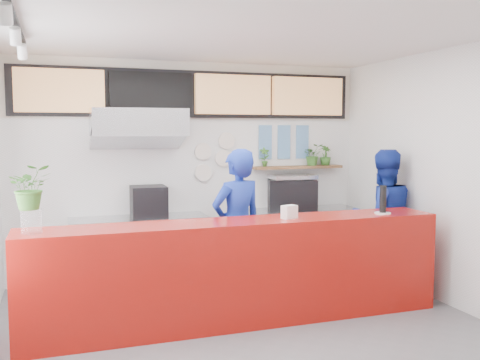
{
  "coord_description": "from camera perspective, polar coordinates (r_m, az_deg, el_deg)",
  "views": [
    {
      "loc": [
        -1.79,
        -4.86,
        2.04
      ],
      "look_at": [
        0.1,
        0.7,
        1.5
      ],
      "focal_mm": 40.0,
      "sensor_mm": 36.0,
      "label": 1
    }
  ],
  "objects": [
    {
      "name": "floor",
      "position": [
        5.57,
        1.41,
        -16.25
      ],
      "size": [
        5.0,
        5.0,
        0.0
      ],
      "primitive_type": "plane",
      "color": "slate",
      "rests_on": "ground"
    },
    {
      "name": "ceiling",
      "position": [
        5.27,
        1.48,
        15.75
      ],
      "size": [
        5.0,
        5.0,
        0.0
      ],
      "primitive_type": "plane",
      "rotation": [
        3.14,
        0.0,
        0.0
      ],
      "color": "silver"
    },
    {
      "name": "wall_back",
      "position": [
        7.59,
        -5.1,
        1.16
      ],
      "size": [
        5.0,
        0.0,
        5.0
      ],
      "primitive_type": "plane",
      "rotation": [
        1.57,
        0.0,
        0.0
      ],
      "color": "white",
      "rests_on": "ground"
    },
    {
      "name": "wall_right",
      "position": [
        6.51,
        22.57,
        0.09
      ],
      "size": [
        0.0,
        5.0,
        5.0
      ],
      "primitive_type": "plane",
      "rotation": [
        1.57,
        0.0,
        -1.57
      ],
      "color": "white",
      "rests_on": "ground"
    },
    {
      "name": "service_counter",
      "position": [
        5.75,
        0.02,
        -9.76
      ],
      "size": [
        4.5,
        0.6,
        1.1
      ],
      "primitive_type": "cube",
      "color": "#9E110B",
      "rests_on": "ground"
    },
    {
      "name": "cream_band",
      "position": [
        7.58,
        -5.16,
        9.47
      ],
      "size": [
        5.0,
        0.02,
        0.8
      ],
      "primitive_type": "cube",
      "color": "beige",
      "rests_on": "wall_back"
    },
    {
      "name": "prep_bench",
      "position": [
        7.3,
        -10.63,
        -7.41
      ],
      "size": [
        1.8,
        0.6,
        0.9
      ],
      "primitive_type": "cube",
      "color": "#B2B5BA",
      "rests_on": "ground"
    },
    {
      "name": "panini_oven",
      "position": [
        7.21,
        -9.71,
        -2.27
      ],
      "size": [
        0.47,
        0.47,
        0.41
      ],
      "primitive_type": "cube",
      "rotation": [
        0.0,
        0.0,
        -0.03
      ],
      "color": "black",
      "rests_on": "prep_bench"
    },
    {
      "name": "extraction_hood",
      "position": [
        7.08,
        -10.81,
        6.05
      ],
      "size": [
        1.2,
        0.7,
        0.35
      ],
      "primitive_type": "cube",
      "color": "#B2B5BA",
      "rests_on": "ceiling"
    },
    {
      "name": "hood_lip",
      "position": [
        7.08,
        -10.78,
        4.44
      ],
      "size": [
        1.2,
        0.69,
        0.31
      ],
      "primitive_type": "cube",
      "rotation": [
        -0.35,
        0.0,
        0.0
      ],
      "color": "#B2B5BA",
      "rests_on": "ceiling"
    },
    {
      "name": "right_bench",
      "position": [
        7.95,
        6.11,
        -6.31
      ],
      "size": [
        1.8,
        0.6,
        0.9
      ],
      "primitive_type": "cube",
      "color": "#B2B5BA",
      "rests_on": "ground"
    },
    {
      "name": "espresso_machine",
      "position": [
        7.81,
        5.56,
        -1.54
      ],
      "size": [
        0.8,
        0.67,
        0.44
      ],
      "primitive_type": "cube",
      "rotation": [
        0.0,
        0.0,
        -0.31
      ],
      "color": "black",
      "rests_on": "right_bench"
    },
    {
      "name": "espresso_tray",
      "position": [
        7.78,
        5.58,
        0.36
      ],
      "size": [
        0.67,
        0.49,
        0.06
      ],
      "primitive_type": "cube",
      "rotation": [
        0.0,
        0.0,
        -0.07
      ],
      "color": "silver",
      "rests_on": "espresso_machine"
    },
    {
      "name": "herb_shelf",
      "position": [
        8.03,
        6.23,
        1.37
      ],
      "size": [
        1.4,
        0.18,
        0.04
      ],
      "primitive_type": "cube",
      "color": "brown",
      "rests_on": "wall_back"
    },
    {
      "name": "menu_board_far_left",
      "position": [
        7.26,
        -18.66,
        9.01
      ],
      "size": [
        1.1,
        0.1,
        0.55
      ],
      "primitive_type": "cube",
      "color": "tan",
      "rests_on": "wall_back"
    },
    {
      "name": "menu_board_mid_left",
      "position": [
        7.36,
        -9.47,
        9.16
      ],
      "size": [
        1.1,
        0.1,
        0.55
      ],
      "primitive_type": "cube",
      "color": "black",
      "rests_on": "wall_back"
    },
    {
      "name": "menu_board_mid_right",
      "position": [
        7.63,
        -0.74,
        9.09
      ],
      "size": [
        1.1,
        0.1,
        0.55
      ],
      "primitive_type": "cube",
      "color": "tan",
      "rests_on": "wall_back"
    },
    {
      "name": "menu_board_far_right",
      "position": [
        8.07,
        7.21,
        8.84
      ],
      "size": [
        1.1,
        0.1,
        0.55
      ],
      "primitive_type": "cube",
      "color": "tan",
      "rests_on": "wall_back"
    },
    {
      "name": "soffit",
      "position": [
        7.55,
        -5.1,
        9.11
      ],
      "size": [
        4.8,
        0.04,
        0.65
      ],
      "primitive_type": "cube",
      "color": "black",
      "rests_on": "wall_back"
    },
    {
      "name": "track_rail",
      "position": [
        4.95,
        -22.88,
        15.32
      ],
      "size": [
        0.05,
        2.4,
        0.04
      ],
      "primitive_type": "cube",
      "color": "black",
      "rests_on": "ceiling"
    },
    {
      "name": "dec_plate_a",
      "position": [
        7.59,
        -3.96,
        3.05
      ],
      "size": [
        0.24,
        0.03,
        0.24
      ],
      "primitive_type": "cylinder",
      "rotation": [
        1.57,
        0.0,
        0.0
      ],
      "color": "silver",
      "rests_on": "wall_back"
    },
    {
      "name": "dec_plate_b",
      "position": [
        7.67,
        -1.79,
        2.34
      ],
      "size": [
        0.24,
        0.03,
        0.24
      ],
      "primitive_type": "cylinder",
      "rotation": [
        1.57,
        0.0,
        0.0
      ],
      "color": "silver",
      "rests_on": "wall_back"
    },
    {
      "name": "dec_plate_c",
      "position": [
        7.6,
        -3.95,
        0.79
      ],
      "size": [
        0.24,
        0.03,
        0.24
      ],
      "primitive_type": "cylinder",
      "rotation": [
        1.57,
        0.0,
        0.0
      ],
      "color": "silver",
      "rests_on": "wall_back"
    },
    {
      "name": "dec_plate_d",
      "position": [
        7.68,
        -1.44,
        4.21
      ],
      "size": [
        0.24,
        0.03,
        0.24
      ],
      "primitive_type": "cylinder",
      "rotation": [
        1.57,
        0.0,
        0.0
      ],
      "color": "silver",
      "rests_on": "wall_back"
    },
    {
      "name": "photo_frame_a",
      "position": [
        7.89,
        2.71,
        4.96
      ],
      "size": [
        0.2,
        0.02,
        0.25
      ],
      "primitive_type": "cube",
      "color": "#598CBF",
      "rests_on": "wall_back"
    },
    {
      "name": "photo_frame_b",
      "position": [
        8.0,
        4.72,
        4.95
      ],
      "size": [
        0.2,
        0.02,
        0.25
      ],
      "primitive_type": "cube",
      "color": "#598CBF",
      "rests_on": "wall_back"
    },
    {
      "name": "photo_frame_c",
      "position": [
        8.13,
        6.67,
        4.94
      ],
      "size": [
        0.2,
        0.02,
        0.25
      ],
      "primitive_type": "cube",
      "color": "#598CBF",
      "rests_on": "wall_back"
    },
    {
      "name": "photo_frame_d",
      "position": [
        7.89,
        2.71,
        3.15
      ],
      "size": [
        0.2,
        0.02,
        0.25
      ],
      "primitive_type": "cube",
      "color": "#598CBF",
      "rests_on": "wall_back"
    },
    {
      "name": "photo_frame_e",
      "position": [
        8.01,
        4.71,
        3.16
      ],
      "size": [
        0.2,
        0.02,
        0.25
      ],
      "primitive_type": "cube",
      "color": "#598CBF",
      "rests_on": "wall_back"
    },
    {
      "name": "photo_frame_f",
      "position": [
        8.13,
        6.65,
        3.18
      ],
      "size": [
        0.2,
        0.02,
        0.25
      ],
      "primitive_type": "cube",
      "color": "#598CBF",
      "rests_on": "wall_back"
    },
    {
      "name": "staff_center",
      "position": [
        6.23,
        -0.29,
        -5.11
      ],
      "size": [
        0.77,
        0.61,
        1.84
      ],
      "primitive_type": "imported",
      "rotation": [
        0.0,
        0.0,
        3.42
      ],
      "color": "navy",
      "rests_on": "ground"
    },
    {
      "name": "staff_right",
      "position": [
        7.2,
        14.96,
        -4.01
      ],
      "size": [
        0.97,
        0.81,
        1.8
      ],
      "primitive_type": "imported",
      "rotation": [
        0.0,
        0.0,
        2.99
      ],
      "color": "navy",
      "rests_on": "ground"
    },
    {
      "name": "herb_a",
      "position": [
        7.81,
        2.62,
        2.48
      ],
      "size": [
        0.16,
        0.12,
        0.28
      ],
      "primitive_type": "imported",
      "rotation": [
        0.0,
        0.0,
        -0.1
      ],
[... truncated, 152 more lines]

